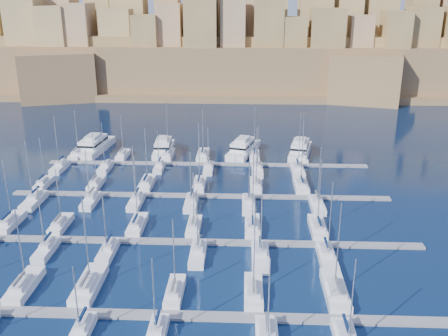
{
  "coord_description": "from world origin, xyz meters",
  "views": [
    {
      "loc": [
        9.77,
        -92.51,
        42.44
      ],
      "look_at": [
        5.63,
        6.0,
        8.19
      ],
      "focal_mm": 40.0,
      "sensor_mm": 36.0,
      "label": 1
    }
  ],
  "objects_px": {
    "motor_yacht_a": "(94,145)",
    "motor_yacht_b": "(163,148)",
    "sailboat_4": "(253,292)",
    "sailboat_2": "(89,285)",
    "motor_yacht_d": "(300,149)",
    "motor_yacht_c": "(243,148)"
  },
  "relations": [
    {
      "from": "sailboat_4",
      "to": "motor_yacht_d",
      "type": "relative_size",
      "value": 0.91
    },
    {
      "from": "motor_yacht_b",
      "to": "sailboat_4",
      "type": "bearing_deg",
      "value": -70.72
    },
    {
      "from": "sailboat_2",
      "to": "motor_yacht_b",
      "type": "distance_m",
      "value": 68.93
    },
    {
      "from": "motor_yacht_a",
      "to": "motor_yacht_b",
      "type": "relative_size",
      "value": 1.21
    },
    {
      "from": "sailboat_2",
      "to": "motor_yacht_a",
      "type": "bearing_deg",
      "value": 105.58
    },
    {
      "from": "sailboat_2",
      "to": "motor_yacht_d",
      "type": "distance_m",
      "value": 79.31
    },
    {
      "from": "motor_yacht_a",
      "to": "motor_yacht_c",
      "type": "bearing_deg",
      "value": -1.06
    },
    {
      "from": "sailboat_2",
      "to": "motor_yacht_c",
      "type": "distance_m",
      "value": 73.38
    },
    {
      "from": "motor_yacht_c",
      "to": "motor_yacht_a",
      "type": "bearing_deg",
      "value": 178.94
    },
    {
      "from": "motor_yacht_d",
      "to": "sailboat_2",
      "type": "bearing_deg",
      "value": -119.42
    },
    {
      "from": "sailboat_4",
      "to": "motor_yacht_a",
      "type": "bearing_deg",
      "value": 122.04
    },
    {
      "from": "motor_yacht_b",
      "to": "motor_yacht_d",
      "type": "height_order",
      "value": "same"
    },
    {
      "from": "sailboat_2",
      "to": "sailboat_4",
      "type": "height_order",
      "value": "sailboat_2"
    },
    {
      "from": "motor_yacht_a",
      "to": "sailboat_2",
      "type": "bearing_deg",
      "value": -74.42
    },
    {
      "from": "sailboat_4",
      "to": "motor_yacht_b",
      "type": "bearing_deg",
      "value": 109.28
    },
    {
      "from": "motor_yacht_a",
      "to": "motor_yacht_c",
      "type": "distance_m",
      "value": 42.71
    },
    {
      "from": "motor_yacht_a",
      "to": "motor_yacht_c",
      "type": "xyz_separation_m",
      "value": [
        42.7,
        -0.79,
        0.0
      ]
    },
    {
      "from": "motor_yacht_c",
      "to": "motor_yacht_d",
      "type": "xyz_separation_m",
      "value": [
        15.9,
        -0.58,
        0.0
      ]
    },
    {
      "from": "motor_yacht_a",
      "to": "motor_yacht_b",
      "type": "distance_m",
      "value": 20.27
    },
    {
      "from": "sailboat_4",
      "to": "motor_yacht_c",
      "type": "distance_m",
      "value": 70.51
    },
    {
      "from": "motor_yacht_b",
      "to": "motor_yacht_d",
      "type": "relative_size",
      "value": 0.96
    },
    {
      "from": "motor_yacht_a",
      "to": "motor_yacht_d",
      "type": "bearing_deg",
      "value": -1.35
    }
  ]
}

